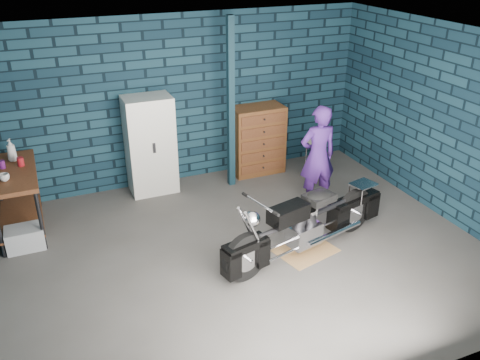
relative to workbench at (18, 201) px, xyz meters
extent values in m
plane|color=#4B4846|center=(2.68, -1.73, -0.46)|extent=(6.00, 6.00, 0.00)
cube|color=black|center=(2.68, 0.77, 0.90)|extent=(6.00, 0.02, 2.70)
cube|color=black|center=(5.68, -1.73, 0.90)|extent=(0.02, 5.00, 2.70)
cube|color=white|center=(2.68, -1.73, 2.25)|extent=(6.00, 5.00, 0.02)
cube|color=#102A35|center=(3.23, 0.22, 0.90)|extent=(0.10, 0.10, 2.70)
cube|color=brown|center=(0.00, 0.00, 0.00)|extent=(0.60, 1.40, 0.91)
cube|color=#9B7643|center=(3.39, -2.00, -0.45)|extent=(0.86, 0.73, 0.01)
imported|color=#451F77|center=(4.17, -0.88, 0.32)|extent=(0.60, 0.42, 1.55)
cube|color=#95989D|center=(0.02, -0.50, -0.31)|extent=(0.48, 0.34, 0.30)
cube|color=silver|center=(1.99, 0.50, 0.32)|extent=(0.73, 0.52, 1.56)
cube|color=brown|center=(3.83, 0.50, 0.13)|extent=(0.88, 0.49, 1.17)
imported|color=beige|center=(-0.08, -0.30, 0.50)|extent=(0.14, 0.14, 0.10)
cylinder|color=#5B1964|center=(-0.11, 0.13, 0.51)|extent=(0.10, 0.10, 0.11)
cylinder|color=maroon|center=(0.12, 0.12, 0.52)|extent=(0.09, 0.09, 0.12)
imported|color=#95989D|center=(0.03, 0.35, 0.62)|extent=(0.16, 0.16, 0.32)
camera|label=1|loc=(0.43, -6.81, 3.28)|focal=38.00mm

